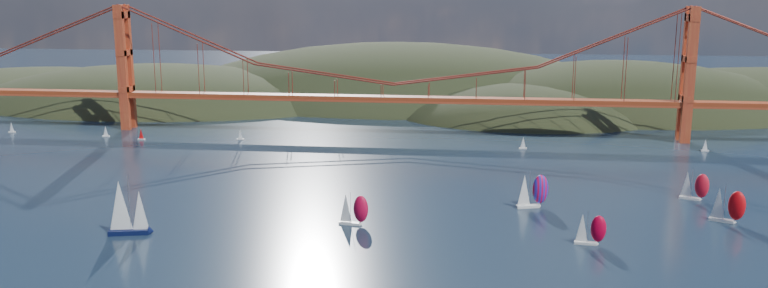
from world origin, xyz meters
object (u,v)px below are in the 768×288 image
at_px(sloop_navy, 126,208).
at_px(racer_1, 590,229).
at_px(racer_2, 727,205).
at_px(racer_0, 353,209).
at_px(racer_rwb, 532,190).
at_px(racer_3, 694,185).

relative_size(sloop_navy, racer_1, 1.83).
bearing_deg(sloop_navy, racer_2, -2.93).
relative_size(racer_0, racer_rwb, 0.86).
bearing_deg(racer_rwb, sloop_navy, -177.38).
relative_size(sloop_navy, racer_rwb, 1.45).
xyz_separation_m(racer_0, racer_2, (99.72, 14.71, 0.41)).
relative_size(racer_0, racer_1, 1.09).
distance_m(racer_0, racer_2, 100.80).
bearing_deg(racer_3, racer_1, -109.06).
distance_m(racer_2, racer_rwb, 51.80).
height_order(sloop_navy, racer_2, sloop_navy).
bearing_deg(racer_rwb, racer_0, -172.25).
bearing_deg(racer_0, racer_1, 0.39).
height_order(sloop_navy, racer_1, sloop_navy).
xyz_separation_m(sloop_navy, racer_2, (155.99, 29.62, -2.13)).
xyz_separation_m(racer_1, racer_2, (39.28, 23.07, 0.76)).
distance_m(racer_0, racer_rwb, 53.34).
height_order(racer_0, racer_rwb, racer_rwb).
height_order(racer_0, racer_1, racer_0).
bearing_deg(racer_2, racer_3, 123.52).
bearing_deg(racer_3, racer_rwb, -143.52).
bearing_deg(racer_rwb, racer_1, -85.59).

